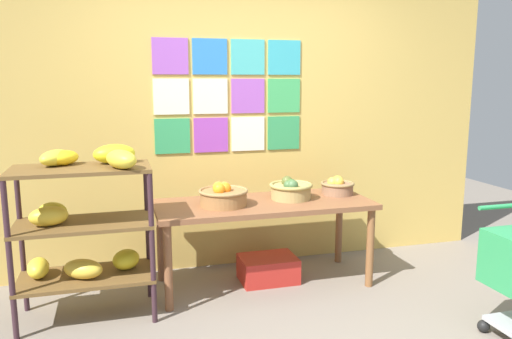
{
  "coord_description": "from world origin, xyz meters",
  "views": [
    {
      "loc": [
        -1.05,
        -2.57,
        1.62
      ],
      "look_at": [
        -0.08,
        0.87,
        0.99
      ],
      "focal_mm": 35.44,
      "sensor_mm": 36.0,
      "label": 1
    }
  ],
  "objects_px": {
    "banana_shelf_unit": "(83,216)",
    "fruit_basket_left": "(337,186)",
    "fruit_basket_centre": "(291,189)",
    "display_table": "(264,211)",
    "fruit_basket_back_right": "(223,196)",
    "produce_crate_under_table": "(268,269)"
  },
  "relations": [
    {
      "from": "banana_shelf_unit",
      "to": "fruit_basket_left",
      "type": "xyz_separation_m",
      "value": [
        2.01,
        0.31,
        0.03
      ]
    },
    {
      "from": "fruit_basket_centre",
      "to": "fruit_basket_left",
      "type": "bearing_deg",
      "value": 8.03
    },
    {
      "from": "banana_shelf_unit",
      "to": "display_table",
      "type": "distance_m",
      "value": 1.36
    },
    {
      "from": "banana_shelf_unit",
      "to": "fruit_basket_back_right",
      "type": "xyz_separation_m",
      "value": [
        1.01,
        0.18,
        0.04
      ]
    },
    {
      "from": "display_table",
      "to": "fruit_basket_centre",
      "type": "xyz_separation_m",
      "value": [
        0.24,
        0.04,
        0.15
      ]
    },
    {
      "from": "banana_shelf_unit",
      "to": "fruit_basket_centre",
      "type": "relative_size",
      "value": 3.4
    },
    {
      "from": "fruit_basket_back_right",
      "to": "fruit_basket_left",
      "type": "bearing_deg",
      "value": 7.27
    },
    {
      "from": "fruit_basket_back_right",
      "to": "produce_crate_under_table",
      "type": "distance_m",
      "value": 0.76
    },
    {
      "from": "display_table",
      "to": "fruit_basket_centre",
      "type": "bearing_deg",
      "value": 8.64
    },
    {
      "from": "fruit_basket_left",
      "to": "produce_crate_under_table",
      "type": "distance_m",
      "value": 0.9
    },
    {
      "from": "banana_shelf_unit",
      "to": "produce_crate_under_table",
      "type": "relative_size",
      "value": 2.62
    },
    {
      "from": "fruit_basket_centre",
      "to": "produce_crate_under_table",
      "type": "height_order",
      "value": "fruit_basket_centre"
    },
    {
      "from": "fruit_basket_centre",
      "to": "fruit_basket_left",
      "type": "xyz_separation_m",
      "value": [
        0.44,
        0.06,
        -0.01
      ]
    },
    {
      "from": "banana_shelf_unit",
      "to": "fruit_basket_centre",
      "type": "xyz_separation_m",
      "value": [
        1.57,
        0.25,
        0.04
      ]
    },
    {
      "from": "fruit_basket_back_right",
      "to": "display_table",
      "type": "bearing_deg",
      "value": 5.29
    },
    {
      "from": "fruit_basket_centre",
      "to": "display_table",
      "type": "bearing_deg",
      "value": -171.36
    },
    {
      "from": "banana_shelf_unit",
      "to": "fruit_basket_back_right",
      "type": "relative_size",
      "value": 3.12
    },
    {
      "from": "fruit_basket_left",
      "to": "fruit_basket_centre",
      "type": "bearing_deg",
      "value": -171.97
    },
    {
      "from": "banana_shelf_unit",
      "to": "fruit_basket_left",
      "type": "bearing_deg",
      "value": 8.72
    },
    {
      "from": "banana_shelf_unit",
      "to": "display_table",
      "type": "relative_size",
      "value": 0.7
    },
    {
      "from": "fruit_basket_back_right",
      "to": "fruit_basket_centre",
      "type": "bearing_deg",
      "value": 6.68
    },
    {
      "from": "fruit_basket_centre",
      "to": "fruit_basket_back_right",
      "type": "distance_m",
      "value": 0.57
    }
  ]
}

